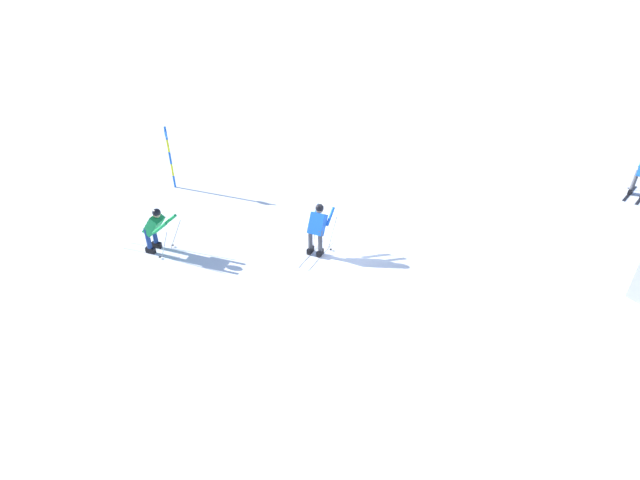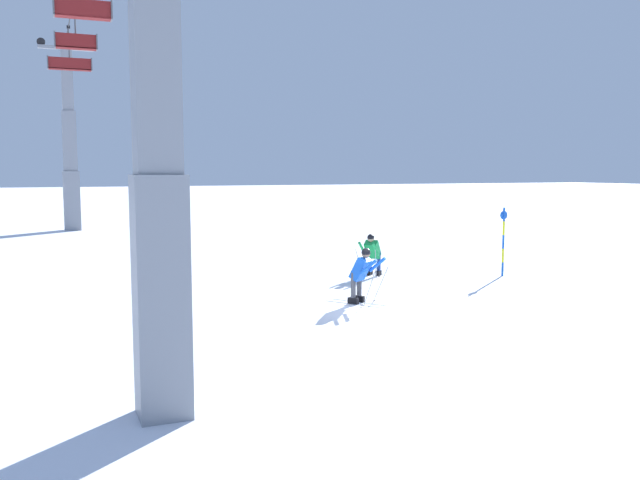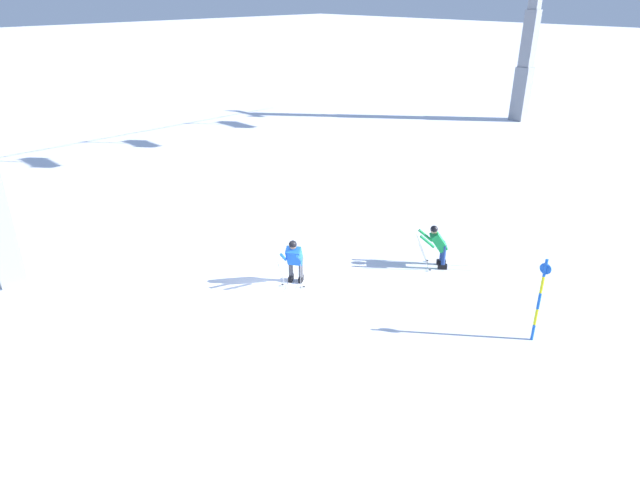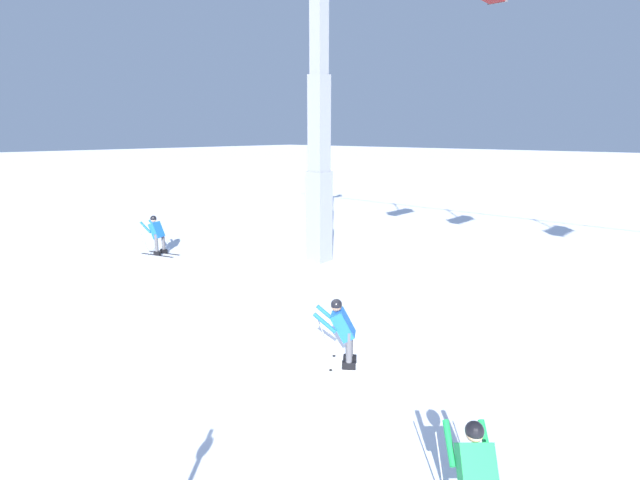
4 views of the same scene
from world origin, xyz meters
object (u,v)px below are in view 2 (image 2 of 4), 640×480
object	(u,v)px
chairlift_seat_fourth	(76,40)
lift_tower_far	(70,153)
skier_distant_downhill	(372,252)
lift_tower_near	(156,91)
chairlift_seat_farthest	(70,64)
chairlift_seat_middle	(83,8)
skier_carving_main	(361,272)
trail_marker_pole	(503,239)

from	to	relation	value
chairlift_seat_fourth	lift_tower_far	bearing A→B (deg)	0.00
skier_distant_downhill	lift_tower_near	bearing A→B (deg)	139.80
lift_tower_near	skier_distant_downhill	world-z (taller)	lift_tower_near
chairlift_seat_fourth	chairlift_seat_farthest	world-z (taller)	same
skier_distant_downhill	chairlift_seat_farthest	bearing A→B (deg)	26.00
lift_tower_near	chairlift_seat_middle	distance (m)	15.58
lift_tower_far	chairlift_seat_fourth	xyz separation A→B (m)	(-11.09, -0.00, 4.30)
lift_tower_far	skier_distant_downhill	size ratio (longest dim) A/B	6.52
lift_tower_far	chairlift_seat_farthest	xyz separation A→B (m)	(-4.38, -0.00, 4.34)
skier_carving_main	chairlift_seat_middle	bearing A→B (deg)	33.77
trail_marker_pole	lift_tower_far	bearing A→B (deg)	28.05
trail_marker_pole	skier_distant_downhill	world-z (taller)	trail_marker_pole
lift_tower_far	chairlift_seat_farthest	bearing A→B (deg)	-180.00
chairlift_seat_fourth	skier_distant_downhill	bearing A→B (deg)	-141.23
chairlift_seat_middle	skier_distant_downhill	world-z (taller)	chairlift_seat_middle
chairlift_seat_farthest	skier_distant_downhill	size ratio (longest dim) A/B	1.33
lift_tower_far	chairlift_seat_farthest	world-z (taller)	lift_tower_far
lift_tower_near	skier_distant_downhill	size ratio (longest dim) A/B	6.52
lift_tower_near	trail_marker_pole	world-z (taller)	lift_tower_near
chairlift_seat_fourth	skier_distant_downhill	xyz separation A→B (m)	(-10.37, -8.33, -7.92)
lift_tower_near	chairlift_seat_fourth	size ratio (longest dim) A/B	4.75
chairlift_seat_middle	skier_distant_downhill	xyz separation A→B (m)	(-5.11, -8.33, -8.04)
lift_tower_far	chairlift_seat_fourth	bearing A→B (deg)	-180.00
lift_tower_near	lift_tower_far	world-z (taller)	same
skier_carving_main	chairlift_seat_fourth	distance (m)	17.37
skier_carving_main	skier_distant_downhill	distance (m)	4.53
skier_carving_main	trail_marker_pole	xyz separation A→B (m)	(2.31, -6.26, 0.37)
lift_tower_far	chairlift_seat_fourth	distance (m)	11.90
skier_carving_main	trail_marker_pole	size ratio (longest dim) A/B	0.72
chairlift_seat_middle	trail_marker_pole	world-z (taller)	chairlift_seat_middle
skier_carving_main	chairlift_seat_farthest	size ratio (longest dim) A/B	0.74
skier_carving_main	skier_distant_downhill	xyz separation A→B (m)	(3.89, -2.31, -0.04)
trail_marker_pole	chairlift_seat_farthest	bearing A→B (deg)	33.34
skier_distant_downhill	trail_marker_pole	bearing A→B (deg)	-111.88
lift_tower_far	chairlift_seat_farthest	size ratio (longest dim) A/B	4.91
lift_tower_far	trail_marker_pole	size ratio (longest dim) A/B	4.78
lift_tower_far	chairlift_seat_fourth	world-z (taller)	lift_tower_far
trail_marker_pole	skier_distant_downhill	xyz separation A→B (m)	(1.59, 3.95, -0.41)
lift_tower_near	trail_marker_pole	bearing A→B (deg)	-56.04
chairlift_seat_farthest	chairlift_seat_middle	bearing A→B (deg)	180.00
chairlift_seat_middle	chairlift_seat_farthest	world-z (taller)	same
chairlift_seat_farthest	chairlift_seat_fourth	bearing A→B (deg)	180.00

